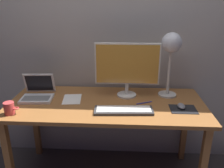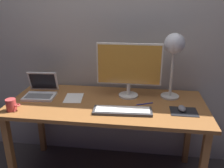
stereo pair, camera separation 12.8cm
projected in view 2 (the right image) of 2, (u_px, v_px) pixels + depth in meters
name	position (u px, v px, depth m)	size (l,w,h in m)	color
back_wall	(113.00, 27.00, 2.10)	(4.80, 0.06, 2.60)	#A8A099
desk	(107.00, 111.00, 1.95)	(1.60, 0.70, 0.74)	#935B2D
monitor	(129.00, 67.00, 1.95)	(0.54, 0.17, 0.46)	silver
keyboard_main	(122.00, 111.00, 1.75)	(0.45, 0.16, 0.03)	#38383A
laptop	(41.00, 89.00, 2.04)	(0.27, 0.26, 0.20)	silver
desk_lamp	(174.00, 49.00, 1.88)	(0.17, 0.17, 0.55)	beige
mousepad	(184.00, 112.00, 1.76)	(0.20, 0.16, 0.00)	black
mouse	(182.00, 108.00, 1.77)	(0.06, 0.10, 0.03)	slate
coffee_mug	(11.00, 105.00, 1.77)	(0.11, 0.08, 0.09)	#CC3F3F
paper_sheet_near_mouse	(74.00, 98.00, 2.00)	(0.15, 0.21, 0.00)	white
pen	(145.00, 104.00, 1.88)	(0.01, 0.01, 0.14)	#2633A5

